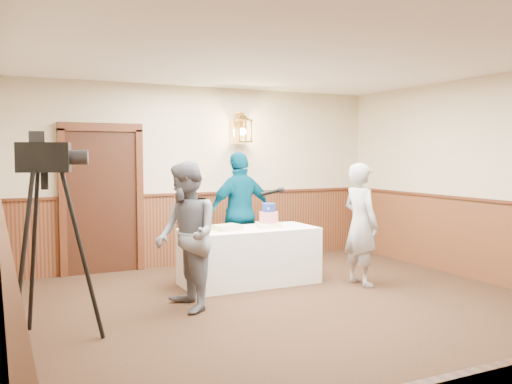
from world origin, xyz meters
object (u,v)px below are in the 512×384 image
(sheet_cake_yellow, at_px, (227,227))
(display_table, at_px, (249,256))
(baker, at_px, (361,224))
(tiered_cake, at_px, (269,218))
(tv_camera_rig, at_px, (47,254))
(assistant_p, at_px, (241,212))
(interviewer, at_px, (186,236))
(sheet_cake_green, at_px, (197,228))

(sheet_cake_yellow, bearing_deg, display_table, 4.31)
(display_table, xyz_separation_m, sheet_cake_yellow, (-0.33, -0.03, 0.41))
(sheet_cake_yellow, relative_size, baker, 0.21)
(tiered_cake, bearing_deg, tv_camera_rig, -157.29)
(display_table, xyz_separation_m, assistant_p, (0.18, 0.68, 0.51))
(interviewer, height_order, assistant_p, assistant_p)
(tiered_cake, xyz_separation_m, assistant_p, (-0.10, 0.71, 0.01))
(assistant_p, bearing_deg, tiered_cake, 92.38)
(interviewer, xyz_separation_m, baker, (2.46, 0.12, -0.02))
(sheet_cake_yellow, bearing_deg, sheet_cake_green, 161.33)
(display_table, bearing_deg, tiered_cake, -5.36)
(interviewer, bearing_deg, sheet_cake_yellow, 133.10)
(sheet_cake_yellow, bearing_deg, tiered_cake, -0.07)
(sheet_cake_yellow, relative_size, interviewer, 0.20)
(tiered_cake, bearing_deg, interviewer, -151.03)
(baker, bearing_deg, tiered_cake, 52.91)
(display_table, relative_size, sheet_cake_yellow, 5.33)
(assistant_p, bearing_deg, tv_camera_rig, 28.84)
(display_table, relative_size, interviewer, 1.08)
(display_table, distance_m, interviewer, 1.50)
(sheet_cake_yellow, height_order, interviewer, interviewer)
(tiered_cake, distance_m, assistant_p, 0.72)
(sheet_cake_yellow, height_order, baker, baker)
(tiered_cake, height_order, sheet_cake_green, tiered_cake)
(display_table, relative_size, assistant_p, 1.01)
(assistant_p, height_order, tv_camera_rig, tv_camera_rig)
(interviewer, bearing_deg, tiered_cake, 118.16)
(baker, bearing_deg, assistant_p, 35.39)
(sheet_cake_yellow, distance_m, interviewer, 1.15)
(sheet_cake_green, height_order, baker, baker)
(interviewer, bearing_deg, tv_camera_rig, -74.80)
(interviewer, bearing_deg, display_table, 124.47)
(display_table, height_order, interviewer, interviewer)
(baker, height_order, tv_camera_rig, tv_camera_rig)
(display_table, distance_m, assistant_p, 0.87)
(sheet_cake_green, relative_size, interviewer, 0.18)
(tiered_cake, bearing_deg, baker, -33.52)
(display_table, distance_m, tv_camera_rig, 2.96)
(baker, relative_size, tv_camera_rig, 0.88)
(display_table, bearing_deg, sheet_cake_yellow, -175.69)
(interviewer, bearing_deg, baker, 91.98)
(sheet_cake_green, height_order, tv_camera_rig, tv_camera_rig)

